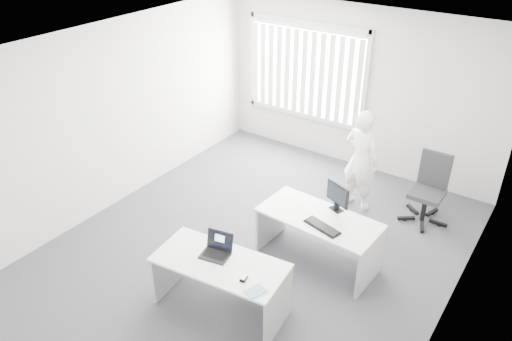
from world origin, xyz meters
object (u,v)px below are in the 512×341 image
Objects in this scene: person at (361,160)px; laptop at (214,248)px; desk_far at (318,229)px; office_chair at (426,200)px; monitor at (337,197)px; desk_near at (220,275)px.

person is 4.96× the size of laptop.
desk_far is 1.50× the size of office_chair.
office_chair is 2.74× the size of monitor.
desk_near is 3.00m from person.
desk_far is 1.52m from laptop.
person is at bearing 76.14° from desk_near.
person is 4.14× the size of monitor.
office_chair is 1.78m from monitor.
laptop is (-0.62, -1.36, 0.31)m from desk_far.
laptop is at bearing 152.09° from desk_near.
office_chair is 3.28× the size of laptop.
laptop is at bearing -92.09° from monitor.
desk_near is 0.99× the size of person.
laptop is at bearing -115.43° from office_chair.
office_chair is 1.12m from person.
office_chair is 3.50m from laptop.
desk_far reaches higher than desk_near.
desk_near is 4.92× the size of laptop.
monitor reaches higher than desk_near.
person reaches higher than laptop.
desk_far is at bearing 104.34° from person.
person is at bearing 122.25° from monitor.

